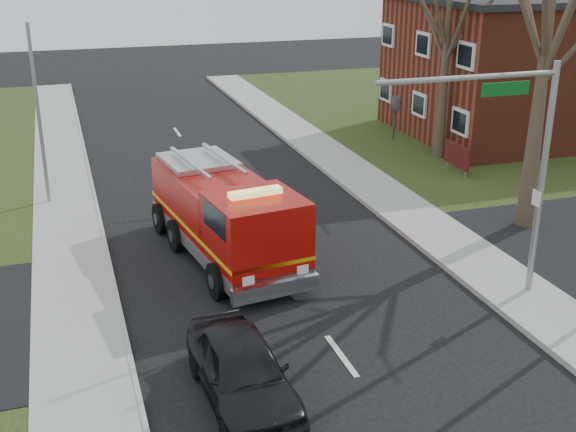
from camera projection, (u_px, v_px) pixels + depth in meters
name	position (u px, v px, depth m)	size (l,w,h in m)	color
ground	(341.00, 356.00, 18.04)	(120.00, 120.00, 0.00)	black
sidewalk_right	(551.00, 317.00, 19.80)	(2.40, 80.00, 0.15)	gray
sidewalk_left	(86.00, 399.00, 16.23)	(2.40, 80.00, 0.15)	gray
brick_building	(549.00, 64.00, 38.23)	(15.40, 10.40, 7.25)	maroon
health_center_sign	(457.00, 156.00, 31.87)	(0.12, 2.00, 1.40)	#4A1112
bare_tree_near	(549.00, 17.00, 23.49)	(6.00, 6.00, 12.00)	#392D22
bare_tree_far	(448.00, 19.00, 32.25)	(5.25, 5.25, 10.50)	#392D22
traffic_signal_mast	(507.00, 142.00, 19.20)	(5.29, 0.18, 6.80)	gray
utility_pole_far	(39.00, 117.00, 27.30)	(0.14, 0.14, 7.00)	gray
fire_engine	(226.00, 218.00, 23.18)	(3.83, 7.99, 3.10)	#9F0B07
parked_car_maroon	(242.00, 370.00, 16.07)	(1.81, 4.50, 1.53)	black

